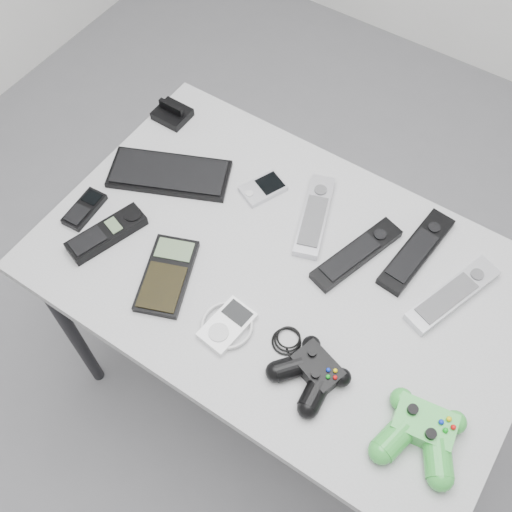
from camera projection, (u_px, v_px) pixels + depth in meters
The scene contains 15 objects.
floor at pixel (290, 397), 1.88m from camera, with size 3.50×3.50×0.00m, color slate.
desk at pixel (284, 283), 1.35m from camera, with size 1.07×0.69×0.71m.
pda_keyboard at pixel (169, 173), 1.43m from camera, with size 0.28×0.12×0.02m, color black.
dock_bracket at pixel (172, 111), 1.52m from camera, with size 0.08×0.07×0.05m, color black.
pda at pixel (263, 188), 1.41m from camera, with size 0.06×0.10×0.02m, color #B8B7BF.
remote_silver_a at pixel (315, 215), 1.36m from camera, with size 0.06×0.22×0.02m, color #B8B7BF.
remote_black_a at pixel (357, 254), 1.31m from camera, with size 0.05×0.23×0.02m, color black.
remote_black_b at pixel (417, 251), 1.31m from camera, with size 0.06×0.24×0.02m, color black.
remote_silver_b at pixel (453, 294), 1.25m from camera, with size 0.05×0.24×0.02m, color silver.
mobile_phone at pixel (84, 209), 1.37m from camera, with size 0.05×0.11×0.02m, color black.
cordless_handset at pixel (107, 233), 1.33m from camera, with size 0.06×0.18×0.03m, color black.
calculator at pixel (167, 275), 1.28m from camera, with size 0.10×0.19×0.02m, color black.
mp3_player at pixel (227, 325), 1.22m from camera, with size 0.11×0.11×0.02m, color white.
controller_black at pixel (312, 372), 1.15m from camera, with size 0.23×0.14×0.05m, color black, non-canonical shape.
controller_green at pixel (421, 432), 1.09m from camera, with size 0.16×0.17×0.05m, color #268E32, non-canonical shape.
Camera 1 is at (0.25, -0.57, 1.84)m, focal length 42.00 mm.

